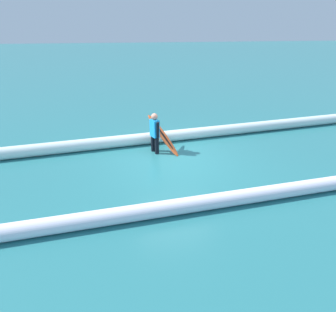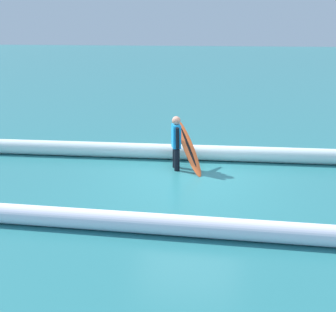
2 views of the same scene
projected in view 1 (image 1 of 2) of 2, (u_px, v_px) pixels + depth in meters
name	position (u px, v px, depth m)	size (l,w,h in m)	color
ground_plane	(173.00, 160.00, 9.42)	(181.14, 181.14, 0.00)	#29757A
surfer	(155.00, 131.00, 9.71)	(0.30, 0.59, 1.39)	black
surfboard	(163.00, 135.00, 9.94)	(1.03, 1.44, 1.18)	#E55926
wave_crest_foreground	(157.00, 137.00, 10.78)	(0.42, 0.42, 23.12)	white
wave_crest_midground	(78.00, 222.00, 6.10)	(0.37, 0.37, 14.73)	white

